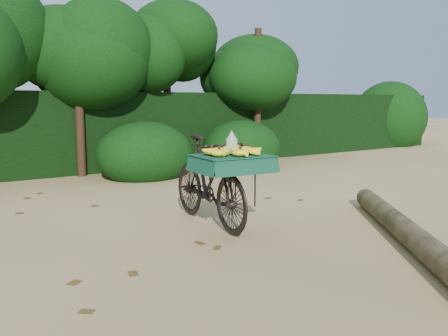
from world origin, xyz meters
TOP-DOWN VIEW (x-y plane):
  - ground at (0.00, 0.00)m, footprint 80.00×80.00m
  - vendor_bicycle at (0.55, 0.37)m, footprint 0.89×1.95m
  - fallen_log at (1.94, -1.54)m, footprint 2.51×3.13m
  - hedge_backdrop at (0.00, 6.30)m, footprint 26.00×1.80m
  - tree_row at (-0.65, 5.50)m, footprint 14.50×2.00m
  - bush_clumps at (0.50, 4.30)m, footprint 8.80×1.70m
  - leaf_litter at (0.00, 0.65)m, footprint 7.00×7.30m

SIDE VIEW (x-z plane):
  - ground at x=0.00m, z-range 0.00..0.00m
  - leaf_litter at x=0.00m, z-range 0.00..0.01m
  - fallen_log at x=1.94m, z-range 0.00..0.27m
  - bush_clumps at x=0.50m, z-range 0.00..0.90m
  - vendor_bicycle at x=0.55m, z-range 0.01..1.17m
  - hedge_backdrop at x=0.00m, z-range 0.00..1.80m
  - tree_row at x=-0.65m, z-range 0.00..4.00m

